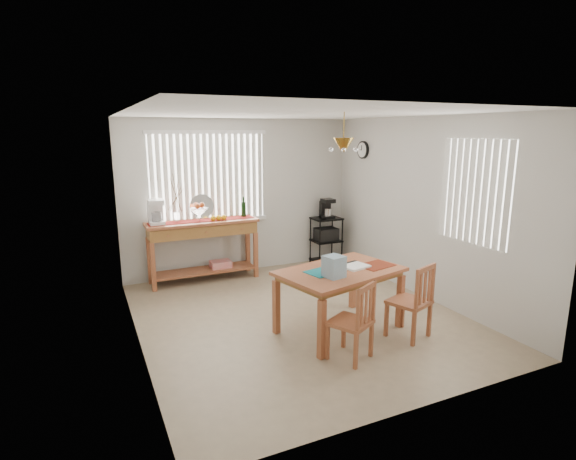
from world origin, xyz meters
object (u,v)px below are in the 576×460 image
wire_cart (326,236)px  dining_table (340,277)px  chair_left (353,322)px  chair_right (412,302)px  cart_items (326,209)px  sideboard (204,236)px

wire_cart → dining_table: 2.87m
chair_left → chair_right: bearing=9.6°
cart_items → chair_right: bearing=-101.1°
dining_table → chair_left: (-0.25, -0.69, -0.26)m
cart_items → chair_right: (-0.61, -3.11, -0.57)m
chair_right → dining_table: bearing=141.0°
chair_left → sideboard: bearing=103.2°
wire_cart → chair_left: chair_left is taller
sideboard → dining_table: size_ratio=1.09×
chair_right → cart_items: bearing=78.9°
wire_cart → chair_left: bearing=-115.0°
cart_items → chair_left: cart_items is taller
sideboard → chair_right: size_ratio=1.94×
cart_items → chair_right: 3.22m
sideboard → chair_left: bearing=-76.8°
cart_items → dining_table: bearing=-116.3°
dining_table → cart_items: bearing=63.7°
dining_table → chair_right: bearing=-39.0°
wire_cart → dining_table: (-1.27, -2.57, 0.17)m
wire_cart → cart_items: (-0.00, 0.01, 0.50)m
cart_items → chair_right: size_ratio=0.39×
sideboard → chair_left: size_ratio=2.05×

